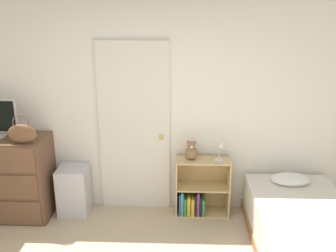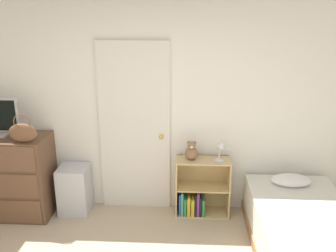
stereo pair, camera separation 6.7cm
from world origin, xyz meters
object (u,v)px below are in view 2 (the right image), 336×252
dresser (8,176)px  handbag (23,132)px  desk_lamp (221,147)px  bed (306,237)px  bookshelf (198,193)px  teddy_bear (192,152)px  storage_bin (75,189)px

dresser → handbag: bearing=-27.8°
desk_lamp → handbag: bearing=-173.3°
handbag → bed: bearing=-9.9°
bookshelf → teddy_bear: bearing=-178.7°
dresser → bookshelf: size_ratio=1.44×
dresser → bed: size_ratio=0.53×
storage_bin → teddy_bear: (1.42, 0.03, 0.52)m
storage_bin → bookshelf: bookshelf is taller
handbag → teddy_bear: 1.90m
handbag → teddy_bear: size_ratio=1.41×
storage_bin → desk_lamp: (1.76, -0.01, 0.59)m
dresser → teddy_bear: dresser is taller
storage_bin → bed: size_ratio=0.30×
handbag → desk_lamp: (2.20, 0.26, -0.23)m
desk_lamp → bed: size_ratio=0.13×
teddy_bear → desk_lamp: (0.34, -0.04, 0.08)m
bookshelf → bed: bookshelf is taller
dresser → desk_lamp: bearing=1.8°
dresser → bookshelf: bearing=3.1°
dresser → teddy_bear: size_ratio=4.42×
dresser → teddy_bear: 2.22m
handbag → bookshelf: size_ratio=0.46×
storage_bin → desk_lamp: bearing=-0.2°
teddy_bear → desk_lamp: bearing=-6.9°
storage_bin → handbag: bearing=-148.9°
dresser → bed: 3.42m
handbag → bed: size_ratio=0.17×
handbag → storage_bin: size_ratio=0.56×
dresser → bed: (3.34, -0.70, -0.25)m
desk_lamp → bed: bearing=-44.0°
bookshelf → teddy_bear: teddy_bear is taller
handbag → teddy_bear: (1.86, 0.30, -0.30)m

